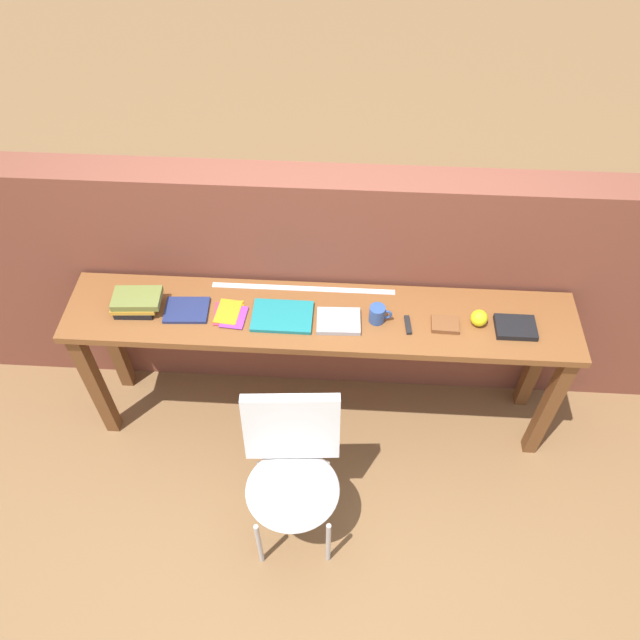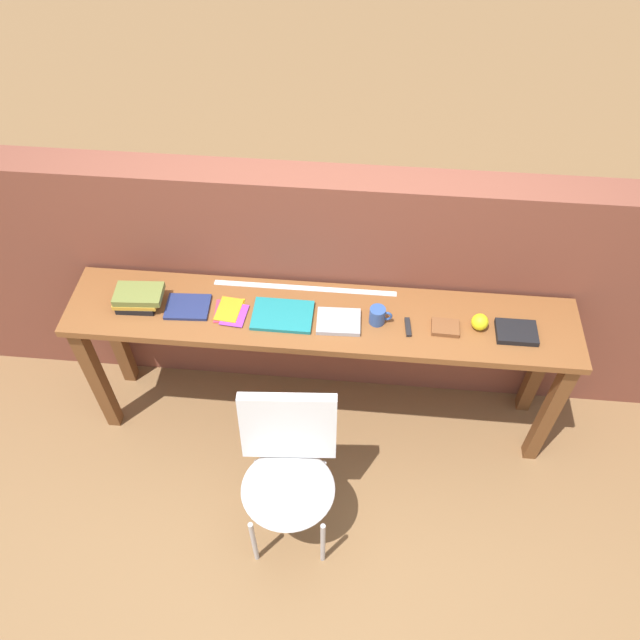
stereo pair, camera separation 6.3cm
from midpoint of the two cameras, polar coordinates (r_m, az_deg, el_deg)
ground_plane at (r=3.58m, az=0.14°, el=-12.53°), size 40.00×40.00×0.00m
brick_wall_back at (r=3.37m, az=1.13°, el=3.06°), size 6.00×0.20×1.45m
sideboard at (r=3.13m, az=0.66°, el=-1.23°), size 2.50×0.44×0.88m
chair_white_moulded at (r=2.96m, az=-2.31°, el=-13.34°), size 0.47×0.48×0.89m
book_stack_leftmost at (r=3.16m, az=-15.76°, el=1.98°), size 0.24×0.17×0.09m
magazine_cycling at (r=3.11m, az=-11.43°, el=1.18°), size 0.22×0.17×0.02m
pamphlet_pile_colourful at (r=3.06m, az=-7.58°, el=0.77°), size 0.17×0.19×0.01m
book_open_centre at (r=3.01m, az=-2.85°, el=0.42°), size 0.29×0.20×0.02m
book_grey_hardcover at (r=2.98m, az=2.31°, el=-0.15°), size 0.21×0.17×0.02m
mug at (r=2.98m, az=5.91°, el=0.41°), size 0.11×0.08×0.09m
multitool_folded at (r=2.99m, az=8.63°, el=-0.65°), size 0.03×0.11×0.02m
leather_journal_brown at (r=3.02m, az=11.97°, el=-0.69°), size 0.13×0.10×0.02m
sports_ball_small at (r=3.04m, az=14.98°, el=-0.18°), size 0.08×0.08×0.08m
book_repair_rightmost at (r=3.08m, az=18.08°, el=-1.07°), size 0.19×0.14×0.03m
ruler_metal_back_edge at (r=3.14m, az=-0.83°, el=2.92°), size 0.92×0.03×0.00m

